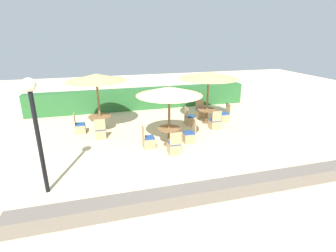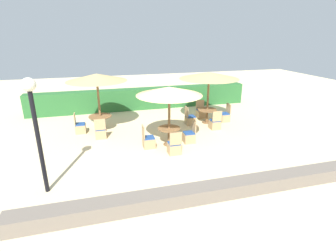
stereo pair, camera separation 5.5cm
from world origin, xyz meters
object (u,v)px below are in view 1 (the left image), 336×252
Objects in this scene: patio_chair_back_left_south at (100,132)px; parasol_center at (169,91)px; round_table_back_right at (207,112)px; round_table_back_left at (100,119)px; parasol_back_left at (96,78)px; patio_chair_center_west at (148,141)px; patio_chair_back_right_east at (224,116)px; lamp_post at (34,115)px; patio_chair_center_south at (174,147)px; patio_chair_back_right_south at (215,124)px; patio_chair_back_left_west at (80,128)px; patio_chair_back_right_west at (190,119)px; patio_chair_center_east at (189,136)px; parasol_back_right at (209,76)px; patio_chair_back_right_north at (201,113)px; round_table_center at (169,132)px.

patio_chair_back_left_south is 3.66m from parasol_center.
round_table_back_right is 0.93× the size of round_table_back_left.
parasol_back_left is 2.88× the size of patio_chair_center_west.
patio_chair_center_west is at bearing 116.07° from patio_chair_back_right_east.
round_table_back_left is at bearing 87.40° from patio_chair_back_left_south.
patio_chair_center_south is at bearing 18.46° from lamp_post.
patio_chair_back_right_south reaches higher than round_table_back_left.
patio_chair_back_left_south is (-5.32, 0.26, 0.00)m from patio_chair_back_right_south.
patio_chair_center_west is at bearing 48.23° from patio_chair_back_left_west.
patio_chair_back_left_south is at bearing -81.38° from patio_chair_back_right_west.
parasol_back_left is (1.68, 4.74, 0.15)m from lamp_post.
patio_chair_back_right_west is at bearing 60.32° from patio_chair_center_south.
patio_chair_center_south is at bearing -29.68° from patio_chair_back_right_west.
parasol_center reaches higher than patio_chair_center_south.
patio_chair_center_west is (-0.88, -0.05, -1.97)m from parasol_center.
patio_chair_back_left_south is 1.00× the size of patio_chair_back_left_west.
patio_chair_center_east is at bearing 0.93° from parasol_center.
parasol_center reaches higher than patio_chair_back_left_west.
round_table_back_left is at bearing 92.78° from patio_chair_back_left_west.
patio_chair_center_south is at bearing -130.90° from round_table_back_right.
patio_chair_back_left_west is 1.00× the size of patio_chair_center_west.
round_table_back_left is 0.99m from patio_chair_back_left_west.
patio_chair_back_left_south is 2.38m from patio_chair_center_west.
patio_chair_back_right_south is 5.33m from patio_chair_back_left_south.
parasol_back_right is 3.12× the size of patio_chair_center_south.
round_table_back_left is at bearing -144.21° from patio_chair_center_west.
parasol_center is at bearing -140.12° from parasol_back_right.
patio_chair_back_right_north is 1.00× the size of patio_chair_back_left_west.
patio_chair_back_right_south is 1.00× the size of patio_chair_back_right_north.
patio_chair_back_right_north is at bearing 49.24° from round_table_center.
patio_chair_center_south is 1.00× the size of patio_chair_center_west.
round_table_center is at bearing -42.29° from round_table_back_left.
patio_chair_back_right_west is (-0.94, -0.04, -2.15)m from parasol_back_right.
patio_chair_center_south is at bearing 55.74° from patio_chair_back_right_north.
patio_chair_back_left_west is (-6.25, -0.71, 0.00)m from patio_chair_back_right_north.
parasol_back_right is 1.87m from round_table_back_right.
patio_chair_center_west is at bearing 41.55° from patio_chair_back_right_north.
parasol_back_left reaches higher than patio_chair_back_right_north.
round_table_back_left is at bearing 177.45° from round_table_back_right.
patio_chair_back_right_north is at bearing 96.49° from patio_chair_back_left_west.
patio_chair_back_right_east is at bearing 5.98° from patio_chair_back_left_south.
patio_chair_back_left_south is 0.36× the size of parasol_center.
patio_chair_back_right_north is 4.73m from patio_chair_center_west.
patio_chair_back_right_north and patio_chair_center_east have the same top height.
patio_chair_back_right_south is at bearing 26.99° from lamp_post.
patio_chair_back_right_west is 4.89m from parasol_back_left.
patio_chair_back_right_south is 2.90m from round_table_center.
parasol_back_left is (-5.28, 1.20, 2.24)m from patio_chair_back_right_south.
patio_chair_back_right_east is 0.36× the size of parasol_center.
round_table_back_left is 0.99m from patio_chair_back_left_south.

